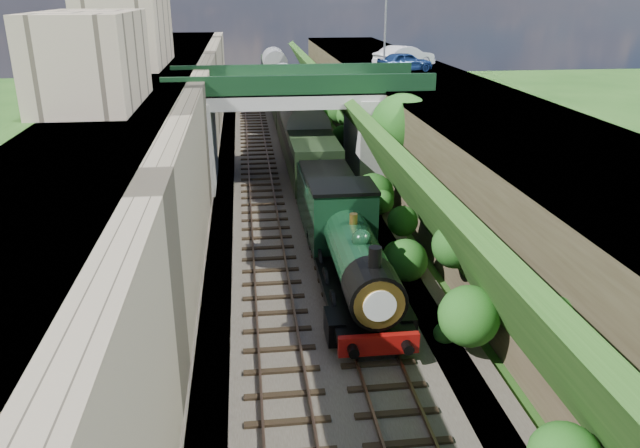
% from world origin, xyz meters
% --- Properties ---
extents(ground, '(160.00, 160.00, 0.00)m').
position_xyz_m(ground, '(0.00, 0.00, 0.00)').
color(ground, '#1E4714').
rests_on(ground, ground).
extents(trackbed, '(10.00, 90.00, 0.20)m').
position_xyz_m(trackbed, '(0.00, 20.00, 0.10)').
color(trackbed, '#473F38').
rests_on(trackbed, ground).
extents(retaining_wall, '(1.00, 90.00, 7.00)m').
position_xyz_m(retaining_wall, '(-5.50, 20.00, 3.50)').
color(retaining_wall, '#756B56').
rests_on(retaining_wall, ground).
extents(street_plateau_left, '(6.00, 90.00, 7.00)m').
position_xyz_m(street_plateau_left, '(-9.00, 20.00, 3.50)').
color(street_plateau_left, '#262628').
rests_on(street_plateau_left, ground).
extents(street_plateau_right, '(8.00, 90.00, 6.25)m').
position_xyz_m(street_plateau_right, '(9.50, 20.00, 3.12)').
color(street_plateau_right, '#262628').
rests_on(street_plateau_right, ground).
extents(embankment_slope, '(4.33, 90.00, 6.36)m').
position_xyz_m(embankment_slope, '(4.89, 17.23, 2.57)').
color(embankment_slope, '#1E4714').
rests_on(embankment_slope, ground).
extents(track_left, '(2.50, 90.00, 0.20)m').
position_xyz_m(track_left, '(-2.00, 20.00, 0.25)').
color(track_left, black).
rests_on(track_left, trackbed).
extents(track_right, '(2.50, 90.00, 0.20)m').
position_xyz_m(track_right, '(1.20, 20.00, 0.25)').
color(track_right, black).
rests_on(track_right, trackbed).
extents(road_bridge, '(16.00, 6.40, 7.25)m').
position_xyz_m(road_bridge, '(0.94, 24.00, 4.08)').
color(road_bridge, gray).
rests_on(road_bridge, ground).
extents(building_far, '(5.00, 10.00, 6.00)m').
position_xyz_m(building_far, '(-10.50, 30.00, 10.00)').
color(building_far, gray).
rests_on(building_far, street_plateau_left).
extents(building_near, '(4.00, 8.00, 4.00)m').
position_xyz_m(building_near, '(-9.50, 14.00, 9.00)').
color(building_near, gray).
rests_on(building_near, street_plateau_left).
extents(tree, '(3.60, 3.80, 6.60)m').
position_xyz_m(tree, '(5.91, 18.20, 4.65)').
color(tree, black).
rests_on(tree, ground).
extents(lamppost, '(0.87, 0.15, 6.00)m').
position_xyz_m(lamppost, '(7.37, 29.95, 9.57)').
color(lamppost, gray).
rests_on(lamppost, street_plateau_right).
extents(car_blue, '(4.41, 2.73, 1.40)m').
position_xyz_m(car_blue, '(8.92, 30.14, 6.95)').
color(car_blue, navy).
rests_on(car_blue, street_plateau_right).
extents(car_silver, '(5.24, 4.02, 1.66)m').
position_xyz_m(car_silver, '(9.43, 32.34, 7.08)').
color(car_silver, silver).
rests_on(car_silver, street_plateau_right).
extents(locomotive, '(3.10, 10.22, 3.83)m').
position_xyz_m(locomotive, '(1.20, 7.00, 1.89)').
color(locomotive, black).
rests_on(locomotive, trackbed).
extents(tender, '(2.70, 6.00, 3.05)m').
position_xyz_m(tender, '(1.20, 14.36, 1.62)').
color(tender, black).
rests_on(tender, trackbed).
extents(coach_front, '(2.90, 18.00, 3.70)m').
position_xyz_m(coach_front, '(1.20, 26.96, 2.05)').
color(coach_front, black).
rests_on(coach_front, trackbed).
extents(coach_middle, '(2.90, 18.00, 3.70)m').
position_xyz_m(coach_middle, '(1.20, 45.76, 2.05)').
color(coach_middle, black).
rests_on(coach_middle, trackbed).
extents(coach_rear, '(2.90, 18.00, 3.70)m').
position_xyz_m(coach_rear, '(1.20, 64.56, 2.05)').
color(coach_rear, black).
rests_on(coach_rear, trackbed).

